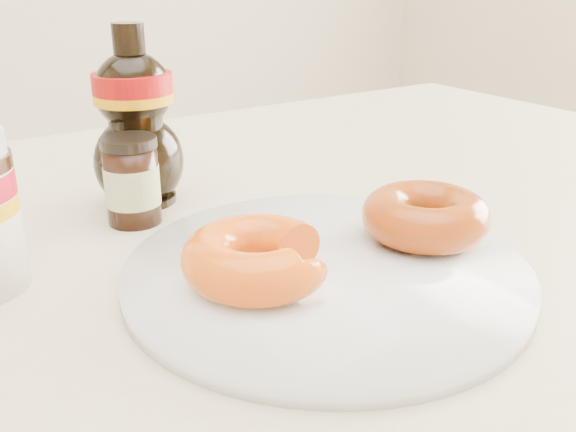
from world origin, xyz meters
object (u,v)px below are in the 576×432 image
donut_whole (425,216)px  syrup_bottle (135,117)px  plate (326,272)px  dark_jar (132,181)px  donut_bitten (257,258)px  dining_table (223,335)px

donut_whole → syrup_bottle: 0.28m
plate → dark_jar: 0.20m
plate → dark_jar: dark_jar is taller
donut_whole → dark_jar: (-0.17, 0.19, 0.01)m
donut_bitten → donut_whole: same height
dark_jar → donut_bitten: bearing=-84.7°
dining_table → dark_jar: (-0.04, 0.09, 0.12)m
dining_table → donut_bitten: 0.15m
donut_whole → syrup_bottle: (-0.14, 0.24, 0.05)m
plate → donut_whole: 0.10m
dining_table → donut_whole: donut_whole is taller
donut_bitten → dark_jar: size_ratio=1.31×
dining_table → donut_whole: 0.20m
donut_bitten → syrup_bottle: size_ratio=0.61×
dining_table → plate: size_ratio=4.76×
dining_table → plate: plate is taller
dining_table → donut_bitten: donut_bitten is taller
syrup_bottle → donut_bitten: bearing=-92.0°
syrup_bottle → dark_jar: 0.07m
dark_jar → syrup_bottle: bearing=61.3°
donut_whole → dark_jar: bearing=131.1°
plate → donut_whole: bearing=-2.6°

